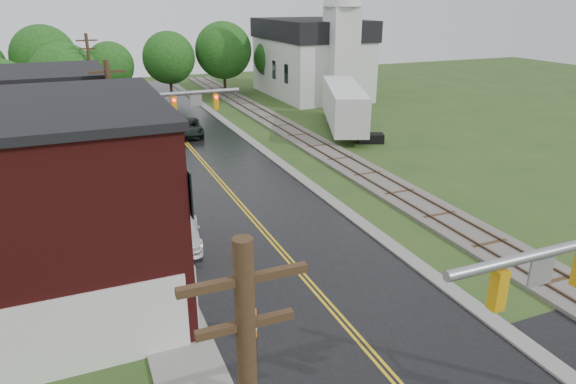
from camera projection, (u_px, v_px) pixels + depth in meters
main_road at (209, 169)px, 38.05m from camera, size 10.00×90.00×0.02m
curb_right at (255, 145)px, 44.32m from camera, size 0.80×70.00×0.12m
sidewalk_left at (131, 204)px, 31.50m from camera, size 2.40×50.00×0.12m
yellow_house at (36, 159)px, 29.50m from camera, size 8.00×7.00×6.40m
darkred_building at (58, 137)px, 37.97m from camera, size 7.00×6.00×4.40m
church at (315, 50)px, 63.68m from camera, size 10.40×18.40×20.00m
railroad at (303, 138)px, 45.94m from camera, size 3.20×80.00×0.30m
traffic_signal_far at (163, 114)px, 32.45m from camera, size 7.34×0.43×7.20m
utility_pole_b at (116, 143)px, 27.02m from camera, size 1.80×0.28×9.00m
utility_pole_c at (92, 83)px, 46.00m from camera, size 1.80×0.28×9.00m
tree_left_c at (0, 99)px, 39.99m from camera, size 6.00×6.00×7.65m
tree_left_e at (67, 80)px, 46.86m from camera, size 6.40×6.40×8.16m
suv_dark at (188, 128)px, 47.01m from camera, size 3.00×5.52×1.47m
pickup_white at (180, 230)px, 26.31m from camera, size 2.63×5.10×1.41m
semi_trailer at (344, 104)px, 48.34m from camera, size 7.81×13.64×4.18m
construction_barrel at (248, 324)px, 19.00m from camera, size 0.67×0.67×1.13m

